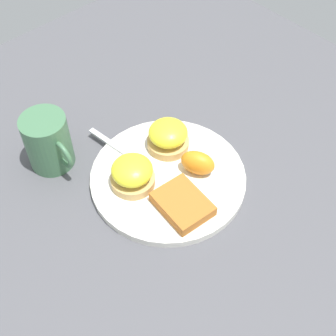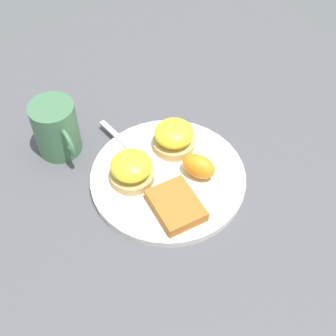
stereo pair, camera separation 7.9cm
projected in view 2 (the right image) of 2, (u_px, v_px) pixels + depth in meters
The scene contains 8 objects.
ground_plane at pixel (168, 180), 0.82m from camera, with size 1.10×1.10×0.00m, color #4C4C51.
plate at pixel (168, 178), 0.82m from camera, with size 0.27×0.27×0.01m, color silver.
sandwich_benedict_left at pixel (174, 137), 0.83m from camera, with size 0.08×0.08×0.05m.
sandwich_benedict_right at pixel (131, 169), 0.79m from camera, with size 0.08×0.08×0.05m.
hashbrown_patty at pixel (176, 205), 0.76m from camera, with size 0.09×0.07×0.02m, color #B36526.
orange_wedge at pixel (199, 166), 0.80m from camera, with size 0.06×0.04×0.04m, color orange.
fork at pixel (148, 164), 0.82m from camera, with size 0.24×0.05×0.00m.
cup at pixel (56, 129), 0.83m from camera, with size 0.11×0.08×0.10m.
Camera 2 is at (0.42, -0.28, 0.65)m, focal length 50.00 mm.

